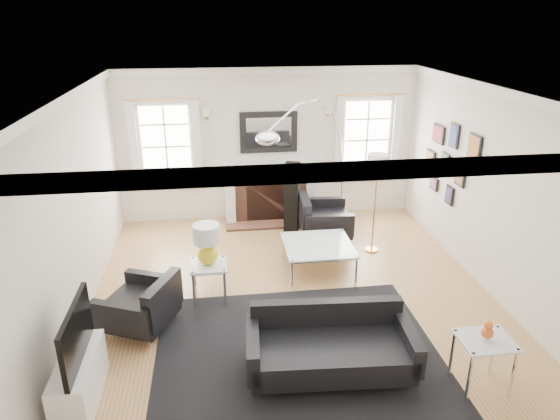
{
  "coord_description": "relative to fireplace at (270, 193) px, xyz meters",
  "views": [
    {
      "loc": [
        -0.98,
        -5.95,
        3.7
      ],
      "look_at": [
        -0.15,
        0.3,
        1.18
      ],
      "focal_mm": 32.0,
      "sensor_mm": 36.0,
      "label": 1
    }
  ],
  "objects": [
    {
      "name": "floor",
      "position": [
        0.0,
        -2.79,
        -0.54
      ],
      "size": [
        6.0,
        6.0,
        0.0
      ],
      "primitive_type": "plane",
      "color": "#A47645",
      "rests_on": "ground"
    },
    {
      "name": "back_wall",
      "position": [
        0.0,
        0.21,
        0.86
      ],
      "size": [
        5.5,
        0.04,
        2.8
      ],
      "primitive_type": "cube",
      "color": "silver",
      "rests_on": "floor"
    },
    {
      "name": "front_wall",
      "position": [
        0.0,
        -5.79,
        0.86
      ],
      "size": [
        5.5,
        0.04,
        2.8
      ],
      "primitive_type": "cube",
      "color": "silver",
      "rests_on": "floor"
    },
    {
      "name": "left_wall",
      "position": [
        -2.75,
        -2.79,
        0.86
      ],
      "size": [
        0.04,
        6.0,
        2.8
      ],
      "primitive_type": "cube",
      "color": "silver",
      "rests_on": "floor"
    },
    {
      "name": "right_wall",
      "position": [
        2.75,
        -2.79,
        0.86
      ],
      "size": [
        0.04,
        6.0,
        2.8
      ],
      "primitive_type": "cube",
      "color": "silver",
      "rests_on": "floor"
    },
    {
      "name": "ceiling",
      "position": [
        0.0,
        -2.79,
        2.26
      ],
      "size": [
        5.5,
        6.0,
        0.02
      ],
      "primitive_type": "cube",
      "color": "white",
      "rests_on": "back_wall"
    },
    {
      "name": "crown_molding",
      "position": [
        0.0,
        -2.79,
        2.2
      ],
      "size": [
        5.5,
        6.0,
        0.12
      ],
      "primitive_type": "cube",
      "color": "white",
      "rests_on": "back_wall"
    },
    {
      "name": "fireplace",
      "position": [
        0.0,
        0.0,
        0.0
      ],
      "size": [
        1.7,
        0.69,
        1.11
      ],
      "color": "white",
      "rests_on": "floor"
    },
    {
      "name": "mantel_mirror",
      "position": [
        0.0,
        0.16,
        1.11
      ],
      "size": [
        1.05,
        0.07,
        0.75
      ],
      "color": "black",
      "rests_on": "back_wall"
    },
    {
      "name": "window_left",
      "position": [
        -1.85,
        0.16,
        0.92
      ],
      "size": [
        1.24,
        0.15,
        1.62
      ],
      "color": "white",
      "rests_on": "back_wall"
    },
    {
      "name": "window_right",
      "position": [
        1.85,
        0.16,
        0.92
      ],
      "size": [
        1.24,
        0.15,
        1.62
      ],
      "color": "white",
      "rests_on": "back_wall"
    },
    {
      "name": "gallery_wall",
      "position": [
        2.72,
        -1.5,
        0.99
      ],
      "size": [
        0.04,
        1.73,
        1.29
      ],
      "color": "black",
      "rests_on": "right_wall"
    },
    {
      "name": "tv_unit",
      "position": [
        -2.44,
        -4.49,
        -0.21
      ],
      "size": [
        0.35,
        1.0,
        1.09
      ],
      "color": "white",
      "rests_on": "floor"
    },
    {
      "name": "area_rug",
      "position": [
        -0.15,
        -4.05,
        -0.54
      ],
      "size": [
        3.26,
        2.71,
        0.01
      ],
      "primitive_type": "cube",
      "rotation": [
        0.0,
        0.0,
        -0.0
      ],
      "color": "black",
      "rests_on": "floor"
    },
    {
      "name": "sofa",
      "position": [
        0.15,
        -4.38,
        -0.22
      ],
      "size": [
        1.85,
        0.94,
        0.59
      ],
      "color": "black",
      "rests_on": "floor"
    },
    {
      "name": "armchair_left",
      "position": [
        -1.96,
        -3.31,
        -0.21
      ],
      "size": [
        1.06,
        1.11,
        0.59
      ],
      "color": "black",
      "rests_on": "floor"
    },
    {
      "name": "armchair_right",
      "position": [
        0.79,
        -0.97,
        -0.19
      ],
      "size": [
        0.9,
        0.98,
        0.63
      ],
      "color": "black",
      "rests_on": "floor"
    },
    {
      "name": "coffee_table",
      "position": [
        0.48,
        -2.13,
        -0.12
      ],
      "size": [
        1.02,
        1.02,
        0.45
      ],
      "color": "silver",
      "rests_on": "floor"
    },
    {
      "name": "side_table_left",
      "position": [
        -1.15,
        -2.72,
        -0.11
      ],
      "size": [
        0.49,
        0.49,
        0.54
      ],
      "color": "silver",
      "rests_on": "floor"
    },
    {
      "name": "nesting_table",
      "position": [
        1.65,
        -4.85,
        -0.06
      ],
      "size": [
        0.55,
        0.46,
        0.6
      ],
      "color": "silver",
      "rests_on": "floor"
    },
    {
      "name": "gourd_lamp",
      "position": [
        -1.15,
        -2.72,
        0.33
      ],
      "size": [
        0.36,
        0.36,
        0.57
      ],
      "color": "yellow",
      "rests_on": "side_table_left"
    },
    {
      "name": "orange_vase",
      "position": [
        1.65,
        -4.85,
        0.17
      ],
      "size": [
        0.12,
        0.12,
        0.2
      ],
      "color": "#D8521B",
      "rests_on": "nesting_table"
    },
    {
      "name": "arc_floor_lamp",
      "position": [
        0.51,
        -1.1,
        0.82
      ],
      "size": [
        1.79,
        1.65,
        2.53
      ],
      "color": "silver",
      "rests_on": "floor"
    },
    {
      "name": "stick_floor_lamp",
      "position": [
        1.52,
        -1.56,
        0.88
      ],
      "size": [
        0.33,
        0.33,
        1.65
      ],
      "color": "#CB8546",
      "rests_on": "floor"
    },
    {
      "name": "speaker_tower",
      "position": [
        0.33,
        -0.54,
        0.09
      ],
      "size": [
        0.32,
        0.32,
        1.26
      ],
      "primitive_type": "cube",
      "rotation": [
        0.0,
        0.0,
        -0.32
      ],
      "color": "black",
      "rests_on": "floor"
    }
  ]
}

